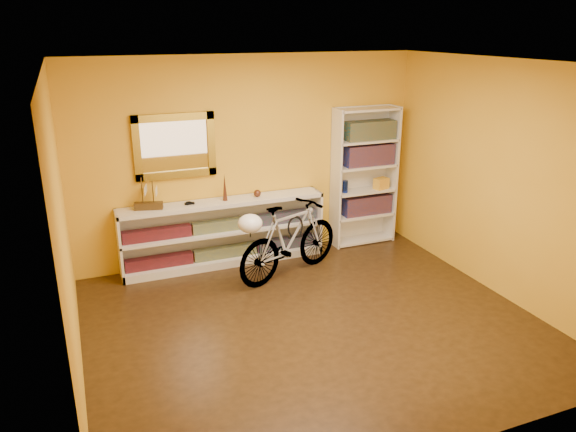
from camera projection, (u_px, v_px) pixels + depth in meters
name	position (u px, v px, depth m)	size (l,w,h in m)	color
floor	(313.00, 324.00, 5.71)	(4.50, 4.00, 0.01)	black
ceiling	(318.00, 63.00, 4.86)	(4.50, 4.00, 0.01)	silver
back_wall	(250.00, 159.00, 7.05)	(4.50, 0.01, 2.60)	gold
left_wall	(63.00, 235.00, 4.50)	(0.01, 4.00, 2.60)	gold
right_wall	(501.00, 180.00, 6.08)	(0.01, 4.00, 2.60)	gold
gilt_mirror	(175.00, 146.00, 6.60)	(0.98, 0.06, 0.78)	olive
wall_socket	(314.00, 228.00, 7.69)	(0.09, 0.01, 0.09)	silver
console_unit	(224.00, 233.00, 7.02)	(2.60, 0.35, 0.85)	silver
cd_row_lower	(225.00, 252.00, 7.08)	(2.50, 0.13, 0.14)	black
cd_row_upper	(224.00, 225.00, 6.96)	(2.50, 0.13, 0.14)	navy
model_ship	(148.00, 193.00, 6.50)	(0.33, 0.12, 0.39)	#38270F
toy_car	(190.00, 204.00, 6.73)	(0.00, 0.00, 0.00)	black
bronze_ornament	(225.00, 187.00, 6.83)	(0.06, 0.06, 0.34)	#542C1C
decorative_orb	(257.00, 193.00, 7.02)	(0.09, 0.09, 0.09)	#542C1C
bookcase	(364.00, 177.00, 7.58)	(0.90, 0.30, 1.90)	silver
book_row_a	(366.00, 205.00, 7.73)	(0.70, 0.22, 0.26)	maroon
book_row_b	(369.00, 155.00, 7.49)	(0.70, 0.22, 0.28)	maroon
book_row_c	(370.00, 130.00, 7.39)	(0.70, 0.22, 0.25)	#195057
travel_mug	(345.00, 187.00, 7.49)	(0.07, 0.07, 0.17)	navy
red_tin	(352.00, 134.00, 7.34)	(0.13, 0.13, 0.17)	maroon
yellow_bag	(381.00, 183.00, 7.67)	(0.19, 0.13, 0.15)	yellow
bicycle	(290.00, 240.00, 6.67)	(1.59, 0.41, 0.94)	silver
helmet	(250.00, 223.00, 6.16)	(0.28, 0.27, 0.21)	white
u_lock	(295.00, 227.00, 6.68)	(0.20, 0.20, 0.02)	black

